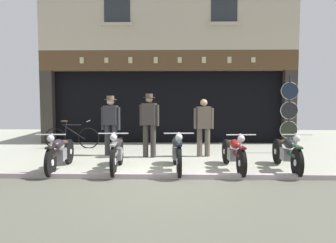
% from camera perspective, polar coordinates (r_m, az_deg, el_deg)
% --- Properties ---
extents(ground, '(21.09, 22.00, 0.18)m').
position_cam_1_polar(ground, '(5.76, -1.62, -12.91)').
color(ground, '#9DA08F').
extents(shop_facade, '(9.39, 4.42, 6.65)m').
position_cam_1_polar(shop_facade, '(13.47, 0.11, 4.77)').
color(shop_facade, black).
rests_on(shop_facade, ground).
extents(motorcycle_left, '(0.62, 1.99, 0.90)m').
position_cam_1_polar(motorcycle_left, '(7.82, -18.37, -5.11)').
color(motorcycle_left, black).
rests_on(motorcycle_left, ground).
extents(motorcycle_center_left, '(0.62, 1.98, 0.93)m').
position_cam_1_polar(motorcycle_center_left, '(7.47, -8.91, -5.25)').
color(motorcycle_center_left, black).
rests_on(motorcycle_center_left, ground).
extents(motorcycle_center, '(0.62, 2.07, 0.94)m').
position_cam_1_polar(motorcycle_center, '(7.39, 1.56, -5.27)').
color(motorcycle_center, black).
rests_on(motorcycle_center, ground).
extents(motorcycle_center_right, '(0.62, 2.05, 0.91)m').
position_cam_1_polar(motorcycle_center_right, '(7.55, 11.38, -5.31)').
color(motorcycle_center_right, black).
rests_on(motorcycle_center_right, ground).
extents(motorcycle_right, '(0.62, 2.04, 0.91)m').
position_cam_1_polar(motorcycle_right, '(7.86, 20.07, -5.08)').
color(motorcycle_right, black).
rests_on(motorcycle_right, ground).
extents(salesman_left, '(0.55, 0.34, 1.70)m').
position_cam_1_polar(salesman_left, '(9.37, -9.99, -0.15)').
color(salesman_left, '#2D2D33').
rests_on(salesman_left, ground).
extents(shopkeeper_center, '(0.55, 0.32, 1.76)m').
position_cam_1_polar(shopkeeper_center, '(8.97, -3.29, -0.10)').
color(shopkeeper_center, '#38332D').
rests_on(shopkeeper_center, ground).
extents(salesman_right, '(0.56, 0.27, 1.61)m').
position_cam_1_polar(salesman_right, '(9.13, 6.25, -0.61)').
color(salesman_right, brown).
rests_on(salesman_right, ground).
extents(tyre_sign_pole, '(0.52, 0.06, 2.29)m').
position_cam_1_polar(tyre_sign_pole, '(10.26, 20.46, 1.74)').
color(tyre_sign_pole, '#232328').
rests_on(tyre_sign_pole, ground).
extents(advert_board_near, '(0.80, 0.03, 1.05)m').
position_cam_1_polar(advert_board_near, '(11.97, -5.75, 4.82)').
color(advert_board_near, beige).
extents(leaning_bicycle, '(1.76, 0.50, 0.93)m').
position_cam_1_polar(leaning_bicycle, '(11.05, -16.52, -2.61)').
color(leaning_bicycle, black).
rests_on(leaning_bicycle, ground).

